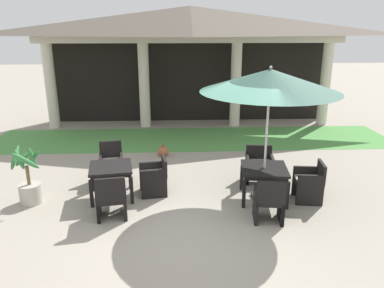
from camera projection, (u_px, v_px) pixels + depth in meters
name	position (u px, v px, depth m)	size (l,w,h in m)	color
ground_plane	(207.00, 227.00, 6.87)	(60.00, 60.00, 0.00)	#9E9384
background_pavilion	(190.00, 33.00, 12.85)	(11.05, 2.80, 4.17)	beige
lawn_strip	(192.00, 139.00, 12.16)	(12.85, 2.64, 0.01)	#519347
patio_table_near_foreground	(264.00, 172.00, 7.79)	(1.05, 1.05, 0.72)	black
patio_umbrella_near_foreground	(270.00, 81.00, 7.20)	(2.75, 2.75, 2.81)	#2D2D2D
patio_chair_near_foreground_south	(269.00, 201.00, 6.94)	(0.60, 0.56, 0.89)	black
patio_chair_near_foreground_east	(310.00, 183.00, 7.78)	(0.61, 0.61, 0.86)	black
patio_chair_near_foreground_north	(259.00, 165.00, 8.76)	(0.69, 0.62, 0.83)	black
patio_table_mid_left	(111.00, 171.00, 7.88)	(1.00, 1.00, 0.71)	black
patio_chair_mid_left_east	(155.00, 177.00, 8.12)	(0.64, 0.64, 0.82)	black
patio_chair_mid_left_north	(111.00, 164.00, 8.80)	(0.61, 0.60, 0.93)	black
patio_chair_mid_left_south	(111.00, 198.00, 7.07)	(0.64, 0.59, 0.91)	black
potted_palm_left_edge	(29.00, 184.00, 7.67)	(0.62, 0.67, 1.27)	#B2AD9E
terracotta_urn	(163.00, 151.00, 10.52)	(0.32, 0.32, 0.36)	#9E5633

